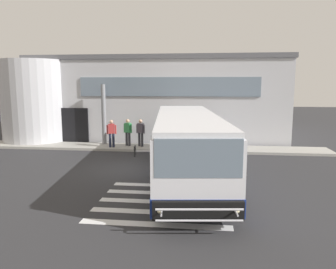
{
  "coord_description": "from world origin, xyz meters",
  "views": [
    {
      "loc": [
        3.37,
        -14.65,
        3.96
      ],
      "look_at": [
        1.55,
        1.09,
        1.5
      ],
      "focal_mm": 34.72,
      "sensor_mm": 36.0,
      "label": 1
    }
  ],
  "objects_px": {
    "passenger_at_curb_edge": "(141,131)",
    "entry_support_column": "(104,114)",
    "bus_main_foreground": "(187,146)",
    "passenger_near_column": "(112,132)",
    "passenger_by_doorway": "(128,131)"
  },
  "relations": [
    {
      "from": "bus_main_foreground",
      "to": "passenger_by_doorway",
      "type": "distance_m",
      "value": 7.07
    },
    {
      "from": "bus_main_foreground",
      "to": "passenger_at_curb_edge",
      "type": "xyz_separation_m",
      "value": [
        -3.17,
        5.75,
        -0.25
      ]
    },
    {
      "from": "passenger_near_column",
      "to": "entry_support_column",
      "type": "bearing_deg",
      "value": 126.69
    },
    {
      "from": "passenger_by_doorway",
      "to": "passenger_at_curb_edge",
      "type": "height_order",
      "value": "same"
    },
    {
      "from": "passenger_by_doorway",
      "to": "passenger_at_curb_edge",
      "type": "xyz_separation_m",
      "value": [
        0.82,
        -0.08,
        0.0
      ]
    },
    {
      "from": "passenger_near_column",
      "to": "passenger_at_curb_edge",
      "type": "relative_size",
      "value": 1.0
    },
    {
      "from": "entry_support_column",
      "to": "passenger_at_curb_edge",
      "type": "bearing_deg",
      "value": -13.34
    },
    {
      "from": "passenger_by_doorway",
      "to": "bus_main_foreground",
      "type": "bearing_deg",
      "value": -55.59
    },
    {
      "from": "passenger_at_curb_edge",
      "to": "passenger_by_doorway",
      "type": "bearing_deg",
      "value": 174.36
    },
    {
      "from": "passenger_at_curb_edge",
      "to": "entry_support_column",
      "type": "bearing_deg",
      "value": 166.66
    },
    {
      "from": "entry_support_column",
      "to": "passenger_near_column",
      "type": "relative_size",
      "value": 2.27
    },
    {
      "from": "bus_main_foreground",
      "to": "passenger_at_curb_edge",
      "type": "height_order",
      "value": "bus_main_foreground"
    },
    {
      "from": "entry_support_column",
      "to": "passenger_at_curb_edge",
      "type": "relative_size",
      "value": 2.27
    },
    {
      "from": "passenger_near_column",
      "to": "passenger_at_curb_edge",
      "type": "height_order",
      "value": "same"
    },
    {
      "from": "entry_support_column",
      "to": "passenger_near_column",
      "type": "distance_m",
      "value": 1.65
    }
  ]
}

